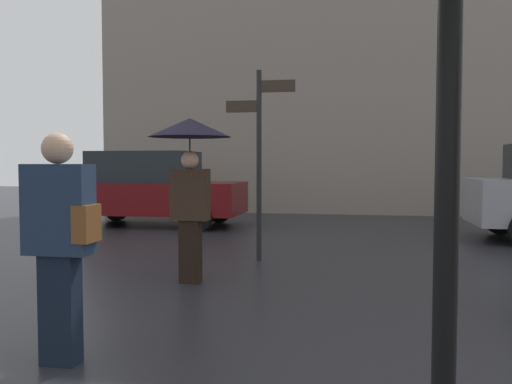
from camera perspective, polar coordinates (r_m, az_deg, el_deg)
pedestrian_with_umbrella at (r=6.82m, az=-7.05°, el=4.17°), size 1.05×1.05×2.09m
pedestrian_with_bag at (r=4.29m, az=-20.06°, el=-4.24°), size 0.53×0.24×1.75m
parked_car_left at (r=13.36m, az=-11.11°, el=0.41°), size 4.34×2.02×1.82m
street_signpost at (r=8.33m, az=0.36°, el=4.92°), size 1.08×0.08×2.96m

